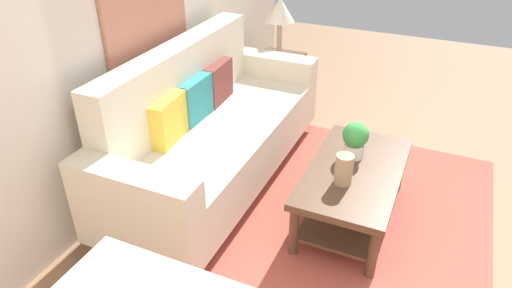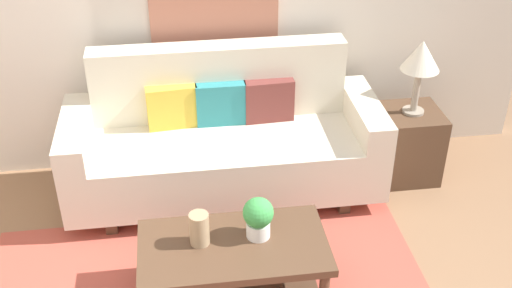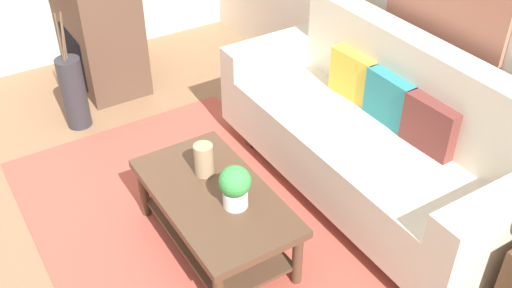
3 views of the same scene
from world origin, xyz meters
TOP-DOWN VIEW (x-y plane):
  - couch at (0.22, 1.69)m, footprint 2.25×0.84m
  - throw_pillow_mustard at (-0.14, 1.82)m, footprint 0.37×0.15m
  - throw_pillow_teal at (0.22, 1.82)m, footprint 0.36×0.12m
  - throw_pillow_maroon at (0.57, 1.82)m, footprint 0.37×0.14m
  - coffee_table at (0.16, 0.56)m, footprint 1.10×0.60m
  - tabletop_vase at (-0.03, 0.60)m, footprint 0.11×0.11m
  - potted_plant_tabletop at (0.32, 0.62)m, footprint 0.18×0.18m
  - side_table at (1.64, 1.70)m, footprint 0.44×0.44m
  - table_lamp at (1.64, 1.70)m, footprint 0.28×0.28m

SIDE VIEW (x-z plane):
  - side_table at x=1.64m, z-range 0.00..0.56m
  - coffee_table at x=0.16m, z-range 0.10..0.53m
  - couch at x=0.22m, z-range -0.11..0.97m
  - tabletop_vase at x=-0.03m, z-range 0.43..0.63m
  - potted_plant_tabletop at x=0.32m, z-range 0.44..0.70m
  - throw_pillow_mustard at x=-0.14m, z-range 0.52..0.84m
  - throw_pillow_teal at x=0.22m, z-range 0.52..0.84m
  - throw_pillow_maroon at x=0.57m, z-range 0.52..0.84m
  - table_lamp at x=1.64m, z-range 0.71..1.28m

